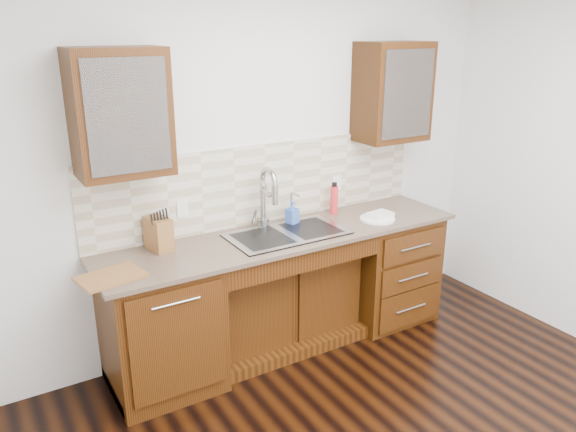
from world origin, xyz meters
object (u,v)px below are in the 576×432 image
plate (377,219)px  cutting_board (111,277)px  knife_block (159,234)px  soap_bottle (292,213)px  water_bottle (334,200)px

plate → cutting_board: size_ratio=0.73×
knife_block → plate: bearing=-20.4°
soap_bottle → water_bottle: (0.41, 0.05, 0.02)m
water_bottle → cutting_board: (-1.82, -0.30, -0.10)m
water_bottle → soap_bottle: bearing=-173.8°
water_bottle → plate: water_bottle is taller
soap_bottle → cutting_board: size_ratio=0.48×
water_bottle → cutting_board: bearing=-170.5°
soap_bottle → knife_block: knife_block is taller
soap_bottle → plate: soap_bottle is taller
soap_bottle → knife_block: size_ratio=0.80×
knife_block → soap_bottle: bearing=-12.1°
soap_bottle → plate: 0.66m
soap_bottle → knife_block: 1.01m
plate → soap_bottle: bearing=157.4°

